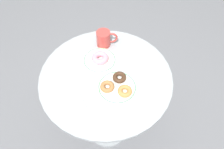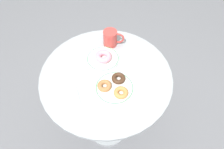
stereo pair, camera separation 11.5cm
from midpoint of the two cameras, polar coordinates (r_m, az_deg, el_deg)
The scene contains 10 objects.
ground_plane at distance 1.85m, azimuth 0.72°, elevation -14.68°, with size 7.00×7.00×0.02m, color slate.
cafe_table at distance 1.33m, azimuth 0.97°, elevation -5.46°, with size 0.76×0.76×0.77m.
plate_left at distance 1.22m, azimuth 0.09°, elevation 4.33°, with size 0.20×0.20×0.01m.
plate_right at distance 1.10m, azimuth 3.69°, elevation -3.93°, with size 0.21×0.21×0.01m.
donut_pink_frosted at distance 1.20m, azimuth 0.26°, elevation 4.91°, with size 0.10×0.10×0.04m, color pink.
donut_old_fashioned at distance 1.07m, azimuth 5.63°, elevation -5.32°, with size 0.08×0.08×0.03m, color #BC7F42.
donut_chocolate at distance 1.12m, azimuth 4.76°, elevation -1.27°, with size 0.08×0.08×0.03m, color #422819.
donut_cinnamon at distance 1.08m, azimuth 0.88°, elevation -3.38°, with size 0.08×0.08×0.03m, color #A36B3D.
paper_napkin at distance 1.08m, azimuth -9.36°, elevation -6.73°, with size 0.12×0.11×0.01m, color white.
coffee_mug at distance 1.28m, azimuth 2.26°, elevation 10.07°, with size 0.11×0.11×0.10m.
Camera 2 is at (0.57, -0.39, 1.71)m, focal length 32.42 mm.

